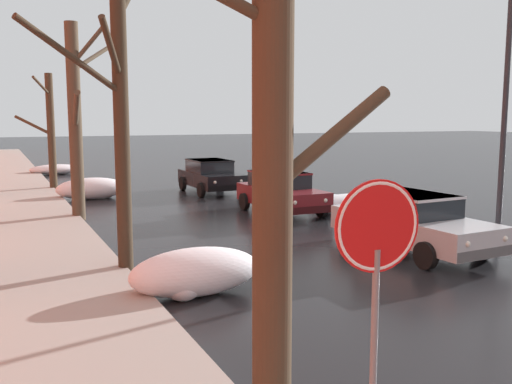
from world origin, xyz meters
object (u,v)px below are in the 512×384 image
(sedan_maroon_parked_kerbside_close, at_px, (281,191))
(bare_tree_second_along_sidewalk, at_px, (119,114))
(bare_tree_far_down_block, at_px, (50,129))
(sedan_silver_approaching_near_lane, at_px, (411,220))
(street_lamp_post, at_px, (506,98))
(fire_hydrant, at_px, (196,270))
(bare_tree_at_the_corner, at_px, (273,155))
(sedan_black_parked_kerbside_mid, at_px, (210,175))
(stop_sign_at_corner, at_px, (377,256))
(bare_tree_mid_block, at_px, (76,117))

(sedan_maroon_parked_kerbside_close, bearing_deg, bare_tree_second_along_sidewalk, -141.38)
(bare_tree_far_down_block, distance_m, sedan_silver_approaching_near_lane, 17.22)
(street_lamp_post, bearing_deg, sedan_silver_approaching_near_lane, 171.76)
(sedan_maroon_parked_kerbside_close, distance_m, street_lamp_post, 7.70)
(bare_tree_second_along_sidewalk, xyz_separation_m, street_lamp_post, (9.30, -1.36, 0.42))
(sedan_maroon_parked_kerbside_close, height_order, fire_hydrant, sedan_maroon_parked_kerbside_close)
(bare_tree_at_the_corner, bearing_deg, sedan_silver_approaching_near_lane, 40.39)
(sedan_silver_approaching_near_lane, xyz_separation_m, street_lamp_post, (2.56, -0.37, 2.97))
(sedan_black_parked_kerbside_mid, bearing_deg, stop_sign_at_corner, -106.88)
(bare_tree_second_along_sidewalk, bearing_deg, sedan_silver_approaching_near_lane, -8.35)
(sedan_silver_approaching_near_lane, height_order, sedan_black_parked_kerbside_mid, same)
(bare_tree_mid_block, bearing_deg, fire_hydrant, -83.60)
(stop_sign_at_corner, bearing_deg, sedan_silver_approaching_near_lane, 47.16)
(bare_tree_at_the_corner, xyz_separation_m, sedan_black_parked_kerbside_mid, (6.14, 17.90, -2.13))
(bare_tree_at_the_corner, relative_size, bare_tree_second_along_sidewalk, 0.87)
(bare_tree_at_the_corner, bearing_deg, bare_tree_far_down_block, 90.11)
(bare_tree_far_down_block, xyz_separation_m, stop_sign_at_corner, (0.40, -22.56, -0.60))
(bare_tree_far_down_block, relative_size, street_lamp_post, 0.77)
(bare_tree_far_down_block, bearing_deg, sedan_silver_approaching_near_lane, -66.74)
(bare_tree_second_along_sidewalk, distance_m, sedan_black_parked_kerbside_mid, 13.04)
(stop_sign_at_corner, distance_m, street_lamp_post, 11.13)
(fire_hydrant, bearing_deg, bare_tree_second_along_sidewalk, 122.78)
(sedan_maroon_parked_kerbside_close, height_order, sedan_black_parked_kerbside_mid, same)
(sedan_silver_approaching_near_lane, bearing_deg, bare_tree_far_down_block, 113.26)
(sedan_maroon_parked_kerbside_close, relative_size, stop_sign_at_corner, 1.45)
(bare_tree_mid_block, distance_m, sedan_silver_approaching_near_lane, 10.59)
(sedan_silver_approaching_near_lane, bearing_deg, bare_tree_mid_block, 130.45)
(sedan_black_parked_kerbside_mid, height_order, street_lamp_post, street_lamp_post)
(sedan_silver_approaching_near_lane, bearing_deg, sedan_maroon_parked_kerbside_close, 93.16)
(bare_tree_at_the_corner, distance_m, bare_tree_second_along_sidewalk, 6.71)
(fire_hydrant, bearing_deg, sedan_maroon_parked_kerbside_close, 51.17)
(sedan_maroon_parked_kerbside_close, relative_size, sedan_black_parked_kerbside_mid, 0.97)
(sedan_silver_approaching_near_lane, height_order, fire_hydrant, sedan_silver_approaching_near_lane)
(bare_tree_far_down_block, bearing_deg, sedan_maroon_parked_kerbside_close, -56.25)
(bare_tree_mid_block, bearing_deg, sedan_silver_approaching_near_lane, -49.55)
(sedan_maroon_parked_kerbside_close, bearing_deg, bare_tree_far_down_block, 123.75)
(sedan_black_parked_kerbside_mid, bearing_deg, bare_tree_at_the_corner, -108.93)
(bare_tree_mid_block, xyz_separation_m, bare_tree_far_down_block, (-0.08, 7.88, -0.51))
(sedan_silver_approaching_near_lane, relative_size, sedan_black_parked_kerbside_mid, 1.09)
(bare_tree_mid_block, distance_m, fire_hydrant, 8.95)
(sedan_maroon_parked_kerbside_close, bearing_deg, bare_tree_mid_block, 164.82)
(bare_tree_mid_block, bearing_deg, sedan_maroon_parked_kerbside_close, -15.18)
(bare_tree_second_along_sidewalk, xyz_separation_m, sedan_black_parked_kerbside_mid, (6.17, 11.20, -2.55))
(bare_tree_far_down_block, xyz_separation_m, fire_hydrant, (1.02, -16.30, -2.37))
(fire_hydrant, xyz_separation_m, stop_sign_at_corner, (-0.62, -6.26, 1.77))
(fire_hydrant, height_order, stop_sign_at_corner, stop_sign_at_corner)
(bare_tree_at_the_corner, bearing_deg, sedan_black_parked_kerbside_mid, 71.07)
(bare_tree_at_the_corner, height_order, sedan_silver_approaching_near_lane, bare_tree_at_the_corner)
(stop_sign_at_corner, bearing_deg, bare_tree_at_the_corner, 107.69)
(bare_tree_second_along_sidewalk, relative_size, sedan_black_parked_kerbside_mid, 1.61)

